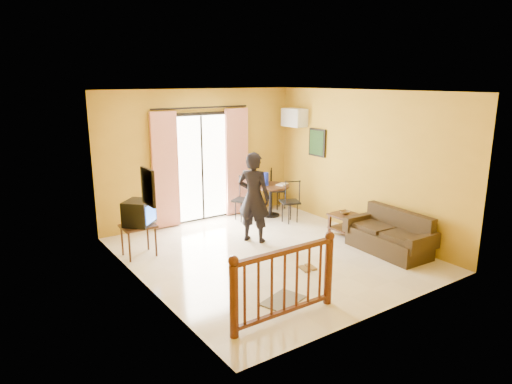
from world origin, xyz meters
TOP-DOWN VIEW (x-y plane):
  - ground at (0.00, 0.00)m, footprint 5.00×5.00m
  - room_shell at (0.00, 0.00)m, footprint 5.00×5.00m
  - balcony_door at (0.00, 2.43)m, footprint 2.25×0.14m
  - tv_table at (-1.90, 1.22)m, footprint 0.56×0.46m
  - television at (-1.87, 1.22)m, footprint 0.64×0.64m
  - picture_left at (-2.22, -0.20)m, footprint 0.05×0.42m
  - dining_table at (1.39, 1.87)m, footprint 0.84×0.84m
  - water_jug at (1.29, 1.93)m, footprint 0.15×0.15m
  - serving_tray at (1.64, 1.77)m, footprint 0.33×0.28m
  - dining_chairs at (1.35, 1.81)m, footprint 1.76×1.54m
  - air_conditioner at (2.09, 1.95)m, footprint 0.31×0.60m
  - botanical_print at (2.22, 1.30)m, footprint 0.05×0.50m
  - coffee_table at (1.85, -0.19)m, footprint 0.52×0.93m
  - bowl at (1.85, 0.02)m, footprint 0.20×0.20m
  - sofa at (1.85, -1.11)m, footprint 0.78×1.57m
  - standing_person at (0.16, 0.72)m, footprint 0.68×0.74m
  - stair_balustrade at (-1.15, -1.90)m, footprint 1.63×0.13m
  - doormat at (-0.87, -1.52)m, footprint 0.70×0.57m
  - sandals at (0.14, -0.87)m, footprint 0.28×0.26m

SIDE VIEW (x-z plane):
  - ground at x=0.00m, z-range 0.00..0.00m
  - dining_chairs at x=1.35m, z-range -0.47..0.47m
  - doormat at x=-0.87m, z-range 0.00..0.02m
  - sandals at x=0.14m, z-range 0.00..0.03m
  - sofa at x=1.85m, z-range -0.09..0.65m
  - coffee_table at x=1.85m, z-range 0.07..0.48m
  - bowl at x=1.85m, z-range 0.41..0.47m
  - tv_table at x=-1.90m, z-range 0.20..0.76m
  - dining_table at x=1.39m, z-range 0.20..0.90m
  - stair_balustrade at x=-1.15m, z-range 0.05..1.08m
  - serving_tray at x=1.64m, z-range 0.70..0.72m
  - television at x=-1.87m, z-range 0.56..0.99m
  - water_jug at x=1.29m, z-range 0.70..0.99m
  - standing_person at x=0.16m, z-range 0.00..1.71m
  - balcony_door at x=0.00m, z-range -0.04..2.42m
  - picture_left at x=-2.22m, z-range 1.29..1.81m
  - botanical_print at x=2.22m, z-range 1.35..1.95m
  - room_shell at x=0.00m, z-range -0.80..4.20m
  - air_conditioner at x=2.09m, z-range 1.95..2.35m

